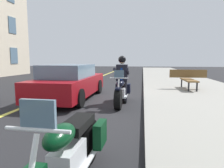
# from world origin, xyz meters

# --- Properties ---
(ground_plane) EXTENTS (80.00, 80.00, 0.00)m
(ground_plane) POSITION_xyz_m (0.00, 0.00, 0.00)
(ground_plane) COLOR black
(sidewalk_curb) EXTENTS (60.00, 5.00, 0.15)m
(sidewalk_curb) POSITION_xyz_m (0.00, 4.50, 0.07)
(sidewalk_curb) COLOR gray
(sidewalk_curb) RESTS_ON ground_plane
(lane_center_stripe) EXTENTS (60.00, 0.16, 0.01)m
(lane_center_stripe) POSITION_xyz_m (0.00, -2.00, 0.01)
(lane_center_stripe) COLOR #E5DB4C
(lane_center_stripe) RESTS_ON ground_plane
(motorcycle_main) EXTENTS (2.21, 0.60, 1.26)m
(motorcycle_main) POSITION_xyz_m (0.78, 1.19, 0.45)
(motorcycle_main) COLOR black
(motorcycle_main) RESTS_ON ground_plane
(rider_main) EXTENTS (0.62, 0.55, 1.74)m
(rider_main) POSITION_xyz_m (0.60, 1.19, 1.04)
(rider_main) COLOR black
(rider_main) RESTS_ON ground_plane
(motorcycle_parked) EXTENTS (2.21, 0.62, 1.26)m
(motorcycle_parked) POSITION_xyz_m (5.65, 1.08, 0.45)
(motorcycle_parked) COLOR black
(motorcycle_parked) RESTS_ON ground_plane
(car_silver) EXTENTS (4.60, 1.92, 1.40)m
(car_silver) POSITION_xyz_m (0.16, -0.99, 0.69)
(car_silver) COLOR maroon
(car_silver) RESTS_ON ground_plane
(bench_sidewalk) EXTENTS (1.81, 1.80, 0.95)m
(bench_sidewalk) POSITION_xyz_m (-2.45, 4.20, 0.71)
(bench_sidewalk) COLOR brown
(bench_sidewalk) RESTS_ON sidewalk_curb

